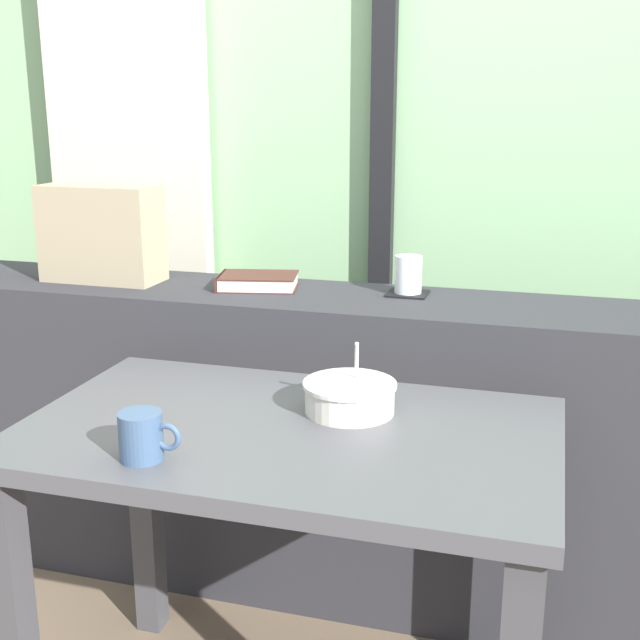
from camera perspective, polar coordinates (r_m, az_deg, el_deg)
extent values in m
cube|color=#8EBC89|center=(2.61, 6.57, 17.20)|extent=(4.80, 0.08, 2.80)
cube|color=beige|center=(2.82, -13.38, 13.69)|extent=(0.56, 0.06, 2.50)
cube|color=black|center=(2.55, 4.47, 15.06)|extent=(0.07, 0.05, 2.60)
cube|color=#2D2D33|center=(2.18, 2.92, -9.01)|extent=(2.80, 0.35, 0.82)
cube|color=#414145|center=(1.73, -20.52, -19.87)|extent=(0.06, 0.06, 0.67)
cube|color=#414145|center=(2.10, -12.05, -12.68)|extent=(0.06, 0.06, 0.67)
cube|color=#414145|center=(1.89, 14.31, -16.21)|extent=(0.06, 0.06, 0.67)
cube|color=#4C4C51|center=(1.57, -2.27, -8.05)|extent=(1.01, 0.61, 0.03)
cube|color=black|center=(2.09, 6.16, 1.85)|extent=(0.10, 0.10, 0.00)
cylinder|color=white|center=(2.08, 6.20, 3.20)|extent=(0.07, 0.07, 0.09)
cylinder|color=orange|center=(2.08, 6.18, 2.75)|extent=(0.06, 0.06, 0.06)
cube|color=#47231E|center=(2.15, -4.32, 2.29)|extent=(0.23, 0.18, 0.00)
cube|color=silver|center=(2.15, -4.33, 2.72)|extent=(0.22, 0.17, 0.03)
cube|color=#47231E|center=(2.15, -4.34, 3.15)|extent=(0.23, 0.18, 0.00)
cube|color=#47231E|center=(2.17, -6.96, 2.75)|extent=(0.04, 0.14, 0.04)
cube|color=tan|center=(2.29, -15.02, 5.87)|extent=(0.32, 0.14, 0.26)
cylinder|color=silver|center=(1.62, 2.08, -5.41)|extent=(0.18, 0.18, 0.06)
cylinder|color=silver|center=(1.61, 2.09, -4.52)|extent=(0.19, 0.19, 0.01)
cylinder|color=#B27038|center=(1.62, 2.08, -5.73)|extent=(0.16, 0.16, 0.03)
cylinder|color=silver|center=(1.63, 2.56, -3.59)|extent=(0.03, 0.10, 0.15)
ellipsoid|color=silver|center=(1.66, 2.71, -4.89)|extent=(0.03, 0.05, 0.01)
cylinder|color=#3D567A|center=(1.44, -12.41, -7.93)|extent=(0.08, 0.08, 0.08)
torus|color=#3D567A|center=(1.42, -10.63, -8.04)|extent=(0.05, 0.01, 0.05)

